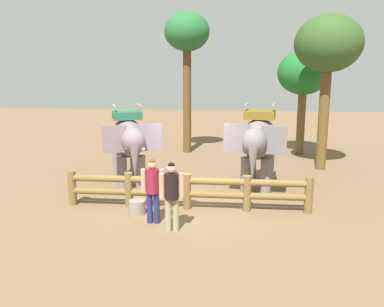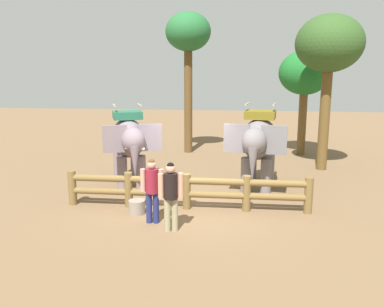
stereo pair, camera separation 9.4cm
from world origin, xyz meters
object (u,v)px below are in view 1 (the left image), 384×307
at_px(elephant_near_left, 129,141).
at_px(elephant_center, 258,141).
at_px(log_fence, 187,189).
at_px(tourist_woman_in_black, 172,192).
at_px(tree_far_right, 328,47).
at_px(feed_bucket, 137,207).
at_px(tree_far_left, 187,38).
at_px(tourist_man_in_blue, 153,186).
at_px(tree_back_center, 304,75).

distance_m(elephant_near_left, elephant_center, 4.51).
height_order(log_fence, tourist_woman_in_black, tourist_woman_in_black).
xyz_separation_m(tourist_woman_in_black, tree_far_right, (5.04, 7.18, 3.88)).
bearing_deg(feed_bucket, tree_far_left, 88.12).
distance_m(log_fence, elephant_near_left, 3.43).
bearing_deg(tourist_man_in_blue, tree_back_center, 61.78).
height_order(tourist_man_in_blue, feed_bucket, tourist_man_in_blue).
xyz_separation_m(tourist_woman_in_black, feed_bucket, (-1.19, 1.12, -0.84)).
distance_m(tourist_woman_in_black, tourist_man_in_blue, 0.76).
relative_size(tourist_woman_in_black, feed_bucket, 3.82).
xyz_separation_m(log_fence, tree_back_center, (4.46, 8.49, 3.22)).
height_order(log_fence, tourist_man_in_blue, tourist_man_in_blue).
xyz_separation_m(tourist_man_in_blue, tree_back_center, (5.21, 9.71, 2.82)).
height_order(tree_far_left, feed_bucket, tree_far_left).
distance_m(tourist_man_in_blue, tree_far_right, 9.57).
height_order(elephant_center, tree_far_right, tree_far_right).
distance_m(log_fence, tourist_man_in_blue, 1.49).
distance_m(elephant_near_left, tree_back_center, 9.48).
distance_m(tree_far_left, feed_bucket, 10.42).
bearing_deg(tree_back_center, tourist_man_in_blue, -118.22).
xyz_separation_m(elephant_center, tourist_woman_in_black, (-2.31, -4.11, -0.61)).
relative_size(elephant_center, feed_bucket, 7.39).
bearing_deg(elephant_center, tree_far_left, 118.26).
bearing_deg(elephant_near_left, log_fence, -44.16).
distance_m(tree_back_center, tree_far_right, 3.23).
height_order(elephant_near_left, tree_far_left, tree_far_left).
bearing_deg(feed_bucket, elephant_near_left, 109.26).
height_order(elephant_center, tree_back_center, tree_back_center).
height_order(elephant_center, tree_far_left, tree_far_left).
bearing_deg(tree_far_right, tourist_woman_in_black, -125.06).
bearing_deg(tree_far_right, tourist_man_in_blue, -130.06).
relative_size(tree_far_right, feed_bucket, 13.17).
relative_size(tourist_woman_in_black, tree_far_left, 0.27).
xyz_separation_m(log_fence, tourist_woman_in_black, (-0.17, -1.71, 0.43)).
bearing_deg(log_fence, elephant_near_left, 135.84).
bearing_deg(tree_far_right, elephant_near_left, -156.27).
relative_size(elephant_near_left, elephant_center, 0.98).
height_order(elephant_near_left, feed_bucket, elephant_near_left).
xyz_separation_m(elephant_near_left, elephant_center, (4.50, 0.10, 0.04)).
height_order(elephant_near_left, tourist_man_in_blue, elephant_near_left).
xyz_separation_m(tree_far_left, feed_bucket, (-0.29, -8.95, -5.34)).
height_order(tourist_woman_in_black, tree_far_right, tree_far_right).
xyz_separation_m(elephant_near_left, tourist_man_in_blue, (1.61, -3.51, -0.59)).
height_order(tourist_man_in_blue, tree_far_right, tree_far_right).
distance_m(tourist_woman_in_black, feed_bucket, 1.83).
xyz_separation_m(elephant_near_left, tourist_woman_in_black, (2.19, -4.00, -0.57)).
xyz_separation_m(tourist_woman_in_black, tree_far_left, (-0.89, 10.06, 4.50)).
bearing_deg(tourist_woman_in_black, elephant_near_left, 118.72).
bearing_deg(feed_bucket, elephant_center, 40.52).
height_order(tree_far_left, tree_back_center, tree_far_left).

